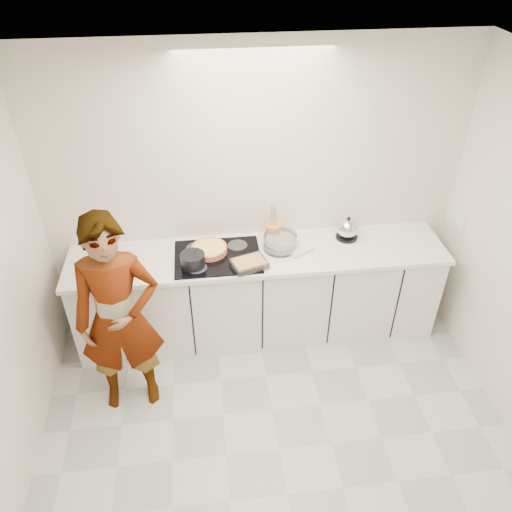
{
  "coord_description": "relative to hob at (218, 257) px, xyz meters",
  "views": [
    {
      "loc": [
        -0.44,
        -2.15,
        3.39
      ],
      "look_at": [
        -0.05,
        1.05,
        1.05
      ],
      "focal_mm": 35.0,
      "sensor_mm": 36.0,
      "label": 1
    }
  ],
  "objects": [
    {
      "name": "base_cabinets",
      "position": [
        0.35,
        0.02,
        -0.48
      ],
      "size": [
        3.2,
        0.58,
        0.87
      ],
      "primitive_type": "cube",
      "color": "silver",
      "rests_on": "floor"
    },
    {
      "name": "wall_back",
      "position": [
        0.35,
        0.34,
        0.38
      ],
      "size": [
        3.6,
        0.0,
        2.6
      ],
      "primitive_type": "cube",
      "color": "silver",
      "rests_on": "ground"
    },
    {
      "name": "floor",
      "position": [
        0.35,
        -1.26,
        -0.92
      ],
      "size": [
        3.6,
        3.2,
        0.0
      ],
      "primitive_type": "cube",
      "color": "beige",
      "rests_on": "ground"
    },
    {
      "name": "cook",
      "position": [
        -0.76,
        -0.62,
        -0.05
      ],
      "size": [
        0.67,
        0.47,
        1.74
      ],
      "primitive_type": "imported",
      "rotation": [
        0.0,
        0.0,
        0.09
      ],
      "color": "silver",
      "rests_on": "floor"
    },
    {
      "name": "kettle",
      "position": [
        1.16,
        0.16,
        0.09
      ],
      "size": [
        0.25,
        0.25,
        0.22
      ],
      "color": "black",
      "rests_on": "countertop"
    },
    {
      "name": "hob",
      "position": [
        0.0,
        0.0,
        0.0
      ],
      "size": [
        0.72,
        0.54,
        0.01
      ],
      "primitive_type": "cube",
      "color": "black",
      "rests_on": "countertop"
    },
    {
      "name": "countertop",
      "position": [
        0.35,
        0.02,
        -0.03
      ],
      "size": [
        3.24,
        0.64,
        0.04
      ],
      "primitive_type": "cube",
      "color": "white",
      "rests_on": "base_cabinets"
    },
    {
      "name": "ceiling",
      "position": [
        0.35,
        -1.26,
        1.68
      ],
      "size": [
        3.6,
        3.2,
        0.0
      ],
      "primitive_type": "cube",
      "color": "white",
      "rests_on": "wall_back"
    },
    {
      "name": "baking_dish",
      "position": [
        0.25,
        -0.17,
        0.04
      ],
      "size": [
        0.32,
        0.28,
        0.05
      ],
      "color": "silver",
      "rests_on": "hob"
    },
    {
      "name": "saucepan",
      "position": [
        -0.21,
        -0.11,
        0.06
      ],
      "size": [
        0.26,
        0.26,
        0.19
      ],
      "color": "black",
      "rests_on": "hob"
    },
    {
      "name": "utensil_crock",
      "position": [
        0.5,
        0.19,
        0.08
      ],
      "size": [
        0.17,
        0.17,
        0.17
      ],
      "primitive_type": "cylinder",
      "rotation": [
        0.0,
        0.0,
        -0.32
      ],
      "color": "orange",
      "rests_on": "countertop"
    },
    {
      "name": "tart_dish",
      "position": [
        -0.07,
        0.07,
        0.04
      ],
      "size": [
        0.33,
        0.33,
        0.05
      ],
      "color": "#CF6343",
      "rests_on": "hob"
    },
    {
      "name": "mixing_bowl",
      "position": [
        0.54,
        0.07,
        0.05
      ],
      "size": [
        0.36,
        0.36,
        0.13
      ],
      "color": "silver",
      "rests_on": "countertop"
    },
    {
      "name": "tea_towel",
      "position": [
        0.7,
        0.01,
        0.01
      ],
      "size": [
        0.26,
        0.24,
        0.04
      ],
      "primitive_type": "cube",
      "rotation": [
        0.0,
        0.0,
        0.53
      ],
      "color": "white",
      "rests_on": "countertop"
    }
  ]
}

